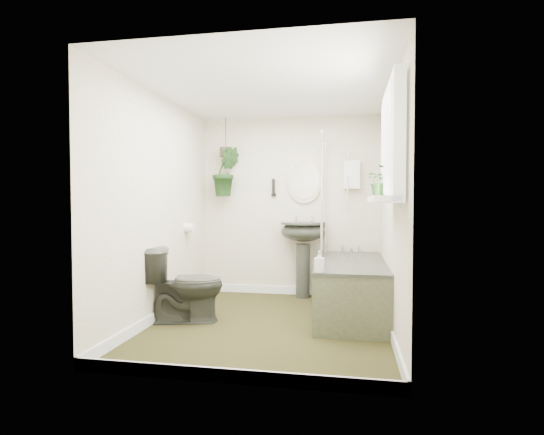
# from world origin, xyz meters

# --- Properties ---
(floor) EXTENTS (2.30, 2.80, 0.02)m
(floor) POSITION_xyz_m (0.00, 0.00, -0.01)
(floor) COLOR black
(floor) RESTS_ON ground
(ceiling) EXTENTS (2.30, 2.80, 0.02)m
(ceiling) POSITION_xyz_m (0.00, 0.00, 2.31)
(ceiling) COLOR white
(ceiling) RESTS_ON ground
(wall_back) EXTENTS (2.30, 0.02, 2.30)m
(wall_back) POSITION_xyz_m (0.00, 1.41, 1.15)
(wall_back) COLOR silver
(wall_back) RESTS_ON ground
(wall_front) EXTENTS (2.30, 0.02, 2.30)m
(wall_front) POSITION_xyz_m (0.00, -1.41, 1.15)
(wall_front) COLOR silver
(wall_front) RESTS_ON ground
(wall_left) EXTENTS (0.02, 2.80, 2.30)m
(wall_left) POSITION_xyz_m (-1.16, 0.00, 1.15)
(wall_left) COLOR silver
(wall_left) RESTS_ON ground
(wall_right) EXTENTS (0.02, 2.80, 2.30)m
(wall_right) POSITION_xyz_m (1.16, 0.00, 1.15)
(wall_right) COLOR silver
(wall_right) RESTS_ON ground
(skirting) EXTENTS (2.30, 2.80, 0.10)m
(skirting) POSITION_xyz_m (0.00, 0.00, 0.05)
(skirting) COLOR white
(skirting) RESTS_ON floor
(bathtub) EXTENTS (0.72, 1.72, 0.58)m
(bathtub) POSITION_xyz_m (0.80, 0.50, 0.29)
(bathtub) COLOR #2D3028
(bathtub) RESTS_ON floor
(bath_screen) EXTENTS (0.04, 0.72, 1.40)m
(bath_screen) POSITION_xyz_m (0.47, 0.99, 1.28)
(bath_screen) COLOR silver
(bath_screen) RESTS_ON bathtub
(shower_box) EXTENTS (0.20, 0.10, 0.35)m
(shower_box) POSITION_xyz_m (0.80, 1.34, 1.55)
(shower_box) COLOR white
(shower_box) RESTS_ON wall_back
(oval_mirror) EXTENTS (0.46, 0.03, 0.62)m
(oval_mirror) POSITION_xyz_m (0.20, 1.37, 1.50)
(oval_mirror) COLOR beige
(oval_mirror) RESTS_ON wall_back
(wall_sconce) EXTENTS (0.04, 0.04, 0.22)m
(wall_sconce) POSITION_xyz_m (-0.20, 1.36, 1.40)
(wall_sconce) COLOR black
(wall_sconce) RESTS_ON wall_back
(toilet_roll_holder) EXTENTS (0.11, 0.11, 0.11)m
(toilet_roll_holder) POSITION_xyz_m (-1.10, 0.70, 0.90)
(toilet_roll_holder) COLOR white
(toilet_roll_holder) RESTS_ON wall_left
(window_recess) EXTENTS (0.08, 1.00, 0.90)m
(window_recess) POSITION_xyz_m (1.09, -0.70, 1.65)
(window_recess) COLOR white
(window_recess) RESTS_ON wall_right
(window_sill) EXTENTS (0.18, 1.00, 0.04)m
(window_sill) POSITION_xyz_m (1.02, -0.70, 1.23)
(window_sill) COLOR white
(window_sill) RESTS_ON wall_right
(window_blinds) EXTENTS (0.01, 0.86, 0.76)m
(window_blinds) POSITION_xyz_m (1.04, -0.70, 1.65)
(window_blinds) COLOR white
(window_blinds) RESTS_ON wall_right
(toilet) EXTENTS (0.82, 0.59, 0.75)m
(toilet) POSITION_xyz_m (-0.85, -0.05, 0.38)
(toilet) COLOR #2D3028
(toilet) RESTS_ON floor
(pedestal_sink) EXTENTS (0.63, 0.56, 0.96)m
(pedestal_sink) POSITION_xyz_m (0.20, 1.23, 0.48)
(pedestal_sink) COLOR #2D3028
(pedestal_sink) RESTS_ON floor
(sill_plant) EXTENTS (0.25, 0.22, 0.26)m
(sill_plant) POSITION_xyz_m (1.03, -0.47, 1.38)
(sill_plant) COLOR black
(sill_plant) RESTS_ON window_sill
(hanging_plant) EXTENTS (0.43, 0.39, 0.63)m
(hanging_plant) POSITION_xyz_m (-0.81, 1.25, 1.60)
(hanging_plant) COLOR black
(hanging_plant) RESTS_ON ceiling
(soap_bottle) EXTENTS (0.09, 0.09, 0.19)m
(soap_bottle) POSITION_xyz_m (0.51, -0.29, 0.67)
(soap_bottle) COLOR black
(soap_bottle) RESTS_ON bathtub
(hanging_pot) EXTENTS (0.16, 0.16, 0.12)m
(hanging_pot) POSITION_xyz_m (-0.81, 1.25, 1.86)
(hanging_pot) COLOR #3A3325
(hanging_pot) RESTS_ON ceiling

